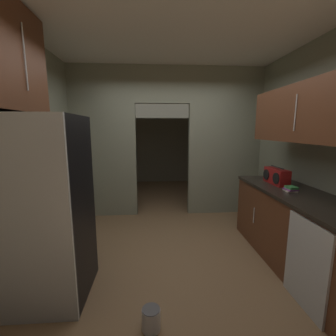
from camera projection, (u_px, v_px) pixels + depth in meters
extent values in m
plane|color=brown|center=(176.00, 256.00, 2.98)|extent=(20.00, 20.00, 0.00)
cube|color=silver|center=(174.00, 40.00, 2.98)|extent=(3.96, 7.17, 0.06)
cube|color=gray|center=(104.00, 143.00, 4.23)|extent=(1.18, 0.12, 2.77)
cube|color=gray|center=(224.00, 143.00, 4.38)|extent=(1.38, 0.12, 2.77)
cube|color=gray|center=(162.00, 85.00, 4.12)|extent=(1.00, 0.12, 0.66)
cube|color=gray|center=(162.00, 138.00, 7.08)|extent=(3.56, 0.10, 2.77)
cube|color=gray|center=(94.00, 140.00, 5.58)|extent=(0.10, 2.82, 2.77)
cube|color=gray|center=(231.00, 139.00, 5.81)|extent=(0.10, 2.82, 2.77)
cube|color=black|center=(42.00, 210.00, 2.18)|extent=(0.81, 0.71, 1.77)
cube|color=#B7BABC|center=(20.00, 226.00, 1.81)|extent=(0.81, 0.03, 1.77)
cube|color=brown|center=(299.00, 233.00, 2.70)|extent=(0.65, 2.16, 0.86)
cube|color=black|center=(303.00, 196.00, 2.62)|extent=(0.69, 2.16, 0.04)
cylinder|color=#B7BABC|center=(297.00, 252.00, 2.20)|extent=(0.01, 0.01, 0.22)
cylinder|color=#B7BABC|center=(254.00, 215.00, 3.13)|extent=(0.01, 0.01, 0.22)
cube|color=#B7BABC|center=(306.00, 265.00, 2.08)|extent=(0.02, 0.56, 0.84)
cube|color=brown|center=(312.00, 113.00, 2.46)|extent=(0.34, 1.95, 0.64)
cylinder|color=#B7BABC|center=(295.00, 113.00, 2.45)|extent=(0.01, 0.01, 0.39)
cube|color=brown|center=(3.00, 57.00, 2.01)|extent=(0.34, 0.90, 0.95)
cylinder|color=#B7BABC|center=(25.00, 57.00, 2.02)|extent=(0.01, 0.01, 0.57)
cube|color=maroon|center=(277.00, 176.00, 3.12)|extent=(0.15, 0.43, 0.21)
cylinder|color=#262626|center=(277.00, 167.00, 3.09)|extent=(0.02, 0.30, 0.02)
cylinder|color=black|center=(276.00, 178.00, 2.98)|extent=(0.01, 0.15, 0.15)
cylinder|color=black|center=(266.00, 174.00, 3.24)|extent=(0.01, 0.15, 0.15)
cube|color=beige|center=(290.00, 191.00, 2.75)|extent=(0.14, 0.15, 0.02)
cube|color=#8C3893|center=(291.00, 189.00, 2.74)|extent=(0.14, 0.15, 0.02)
cube|color=#388C47|center=(291.00, 188.00, 2.73)|extent=(0.11, 0.13, 0.03)
cylinder|color=silver|center=(151.00, 319.00, 1.88)|extent=(0.15, 0.15, 0.18)
cylinder|color=#4C4C51|center=(151.00, 309.00, 1.87)|extent=(0.15, 0.15, 0.01)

